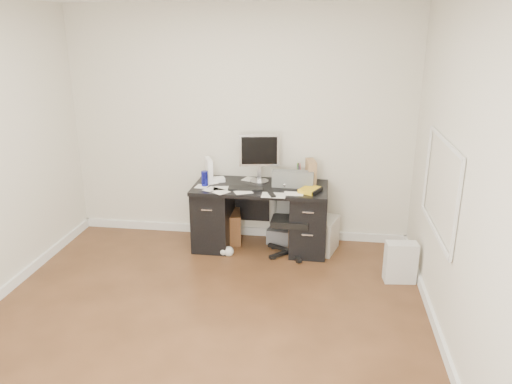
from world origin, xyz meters
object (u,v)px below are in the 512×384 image
lcd_monitor (259,158)px  pc_tower (328,235)px  desk (260,215)px  office_chair (291,215)px  keyboard (246,188)px  wicker_basket (225,227)px

lcd_monitor → pc_tower: (0.80, -0.14, -0.84)m
desk → lcd_monitor: (-0.03, 0.14, 0.64)m
office_chair → pc_tower: 0.51m
desk → office_chair: bearing=-20.3°
keyboard → office_chair: office_chair is taller
pc_tower → wicker_basket: pc_tower is taller
keyboard → pc_tower: 1.09m
lcd_monitor → keyboard: 0.41m
wicker_basket → lcd_monitor: bearing=3.2°
pc_tower → wicker_basket: (-1.21, 0.12, -0.01)m
wicker_basket → office_chair: bearing=-17.2°
desk → lcd_monitor: size_ratio=2.63×
lcd_monitor → wicker_basket: size_ratio=1.56×
lcd_monitor → pc_tower: size_ratio=1.47×
lcd_monitor → office_chair: bearing=-43.7°
keyboard → lcd_monitor: bearing=63.2°
desk → office_chair: (0.36, -0.13, 0.07)m
lcd_monitor → wicker_basket: (-0.41, -0.02, -0.85)m
desk → lcd_monitor: lcd_monitor is taller
keyboard → office_chair: bearing=-3.7°
lcd_monitor → office_chair: size_ratio=0.61×
lcd_monitor → office_chair: lcd_monitor is taller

